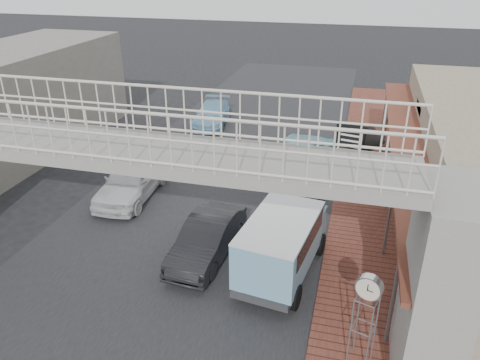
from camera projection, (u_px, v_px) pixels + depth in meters
The scene contains 14 objects.
ground at pixel (177, 243), 16.22m from camera, with size 120.00×120.00×0.00m, color black.
road_strip at pixel (177, 243), 16.22m from camera, with size 10.00×60.00×0.01m, color black.
sidewalk at pixel (371, 223), 17.32m from camera, with size 3.00×40.00×0.10m, color brown.
footbridge at pixel (108, 221), 11.36m from camera, with size 16.40×2.40×6.34m.
building_far_left at pixel (10, 103), 22.90m from camera, with size 5.00×14.00×5.00m, color gray.
white_hatchback at pixel (132, 179), 19.10m from camera, with size 1.83×4.55×1.55m, color silver.
dark_sedan at pixel (207, 239), 15.27m from camera, with size 1.41×4.04×1.33m, color black.
angkot_curb at pixel (303, 152), 21.87m from camera, with size 2.37×5.14×1.43m, color #76BFCD.
angkot_far at pixel (212, 114), 27.42m from camera, with size 1.76×4.33×1.26m, color #77B0CF.
angkot_van at pixel (282, 239), 14.11m from camera, with size 2.39×4.36×2.03m.
motorcycle_near at pixel (374, 179), 19.61m from camera, with size 0.61×1.74×0.92m, color black.
motorcycle_far at pixel (359, 140), 23.68m from camera, with size 0.47×1.67×1.00m, color black.
street_clock at pixel (369, 292), 10.49m from camera, with size 0.65×0.61×2.53m.
arrow_sign at pixel (374, 141), 17.47m from camera, with size 1.97×1.29×3.28m.
Camera 1 is at (5.59, -12.67, 9.00)m, focal length 35.00 mm.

